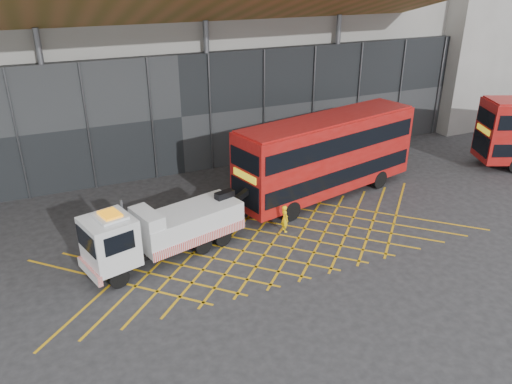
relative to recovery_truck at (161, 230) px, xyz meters
name	(u,v)px	position (x,y,z in m)	size (l,w,h in m)	color
ground_plane	(213,258)	(2.23, -1.07, -1.52)	(120.00, 120.00, 0.00)	#262628
road_markings	(271,244)	(5.43, -1.07, -1.51)	(23.16, 7.16, 0.01)	gold
construction_building	(149,27)	(4.15, 17.33, 7.46)	(55.00, 23.97, 18.00)	gray
east_building	(479,3)	(34.23, 14.93, 8.48)	(15.00, 12.00, 20.00)	gray
recovery_truck	(161,230)	(0.00, 0.00, 0.00)	(9.41, 4.25, 3.29)	black
bus_towed	(327,153)	(11.13, 3.05, 1.27)	(12.66, 5.54, 5.03)	#9E0F0C
worker	(285,218)	(6.70, -0.06, -0.76)	(0.56, 0.37, 1.53)	yellow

